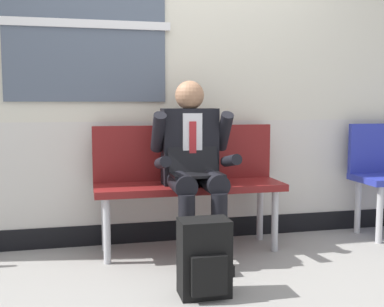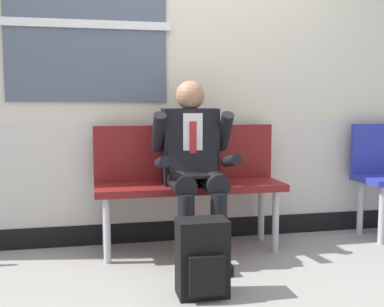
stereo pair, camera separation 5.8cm
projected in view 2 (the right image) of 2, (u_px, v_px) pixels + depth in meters
The scene contains 5 objects.
ground_plane at pixel (192, 266), 3.17m from camera, with size 18.00×18.00×0.00m, color gray.
station_wall at pixel (173, 65), 3.69m from camera, with size 5.45×0.17×2.81m.
bench_with_person at pixel (188, 175), 3.52m from camera, with size 1.38×0.42×0.93m.
person_seated at pixel (194, 163), 3.32m from camera, with size 0.57×0.70×1.26m.
backpack at pixel (202, 259), 2.67m from camera, with size 0.29×0.23×0.44m.
Camera 2 is at (-0.64, -3.00, 1.10)m, focal length 44.08 mm.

